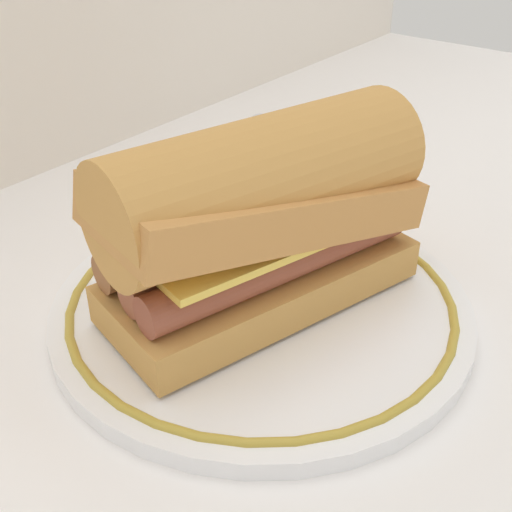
# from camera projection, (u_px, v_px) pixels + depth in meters

# --- Properties ---
(ground_plane) EXTENTS (1.50, 1.50, 0.00)m
(ground_plane) POSITION_uv_depth(u_px,v_px,m) (276.00, 303.00, 0.46)
(ground_plane) COLOR white
(plate) EXTENTS (0.28, 0.28, 0.01)m
(plate) POSITION_uv_depth(u_px,v_px,m) (256.00, 303.00, 0.45)
(plate) COLOR white
(plate) RESTS_ON ground_plane
(sausage_sandwich) EXTENTS (0.22, 0.14, 0.12)m
(sausage_sandwich) POSITION_uv_depth(u_px,v_px,m) (256.00, 212.00, 0.42)
(sausage_sandwich) COLOR #C18A44
(sausage_sandwich) RESTS_ON plate
(salt_shaker) EXTENTS (0.03, 0.03, 0.07)m
(salt_shaker) POSITION_uv_depth(u_px,v_px,m) (261.00, 153.00, 0.60)
(salt_shaker) COLOR white
(salt_shaker) RESTS_ON ground_plane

